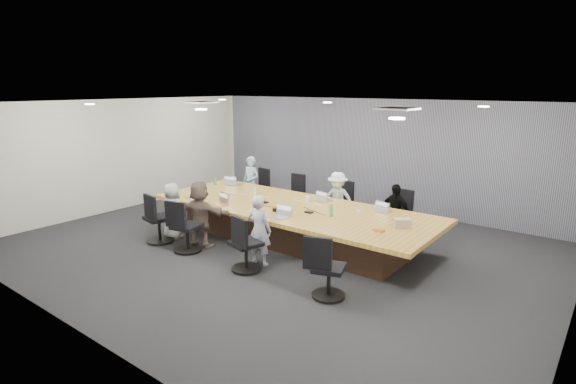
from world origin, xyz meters
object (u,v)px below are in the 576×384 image
Objects in this scene: chair_3 at (401,219)px; person_2 at (337,200)px; laptop_3 at (383,210)px; person_5 at (200,214)px; mug_brown at (195,188)px; chair_5 at (187,230)px; laptop_6 at (278,217)px; bottle_green_left at (215,181)px; chair_1 at (293,198)px; laptop_5 at (220,204)px; laptop_4 at (192,198)px; person_4 at (172,211)px; chair_7 at (329,273)px; person_0 at (251,183)px; person_6 at (259,230)px; person_3 at (395,212)px; chair_6 at (246,248)px; laptop_0 at (236,184)px; chair_2 at (345,208)px; bottle_green_right at (331,210)px; canvas_bag at (402,223)px; snack_packet at (379,230)px; bottle_clear at (255,192)px; laptop_2 at (324,200)px; conference_table at (291,222)px; chair_0 at (260,192)px; stapler at (277,210)px.

person_2 is at bearing 21.09° from chair_3.
chair_3 is 0.98m from laptop_3.
person_5 is 12.08× the size of mug_brown.
chair_5 reaches higher than laptop_6.
chair_3 is 3.29× the size of bottle_green_left.
laptop_5 is (0.01, -2.50, 0.38)m from chair_1.
laptop_3 is 0.96× the size of laptop_4.
laptop_4 is 0.24× the size of person_5.
person_5 reaches higher than person_4.
chair_1 is 0.92× the size of chair_7.
person_0 is 3.76m from person_6.
person_3 is (0.00, -0.35, 0.23)m from chair_3.
chair_1 is at bearing -72.57° from person_6.
chair_6 reaches higher than chair_3.
person_2 reaches higher than laptop_0.
person_5 is at bearing -75.49° from laptop_5.
laptop_5 is at bearing 77.26° from chair_2.
canvas_bag is at bearing 7.75° from bottle_green_right.
snack_packet is (0.16, 1.29, 0.36)m from chair_7.
person_6 reaches higher than chair_3.
laptop_6 is 3.02m from mug_brown.
bottle_clear is at bearing 73.03° from chair_5.
chair_3 is at bearing -161.76° from chair_2.
laptop_5 is (-2.87, -2.50, 0.38)m from chair_3.
person_3 is at bearing 169.17° from chair_1.
laptop_6 is (1.53, 0.90, 0.33)m from chair_5.
laptop_2 is 2.85m from laptop_4.
chair_1 is 2.91m from person_3.
bottle_clear reaches higher than chair_6.
chair_5 is at bearing -55.98° from bottle_green_left.
bottle_clear is at bearing -11.70° from bottle_green_left.
bottle_green_right reaches higher than conference_table.
laptop_0 is 1.08× the size of laptop_4.
chair_0 is 5.48m from chair_7.
person_4 is 10.62× the size of mug_brown.
snack_packet is (0.50, -1.76, 0.17)m from person_3.
mug_brown reaches higher than laptop_0.
chair_0 is at bearing 143.65° from conference_table.
chair_6 is at bearing 80.66° from person_6.
person_4 reaches higher than laptop_0.
snack_packet is (1.10, -0.27, -0.10)m from bottle_green_right.
laptop_4 is at bearing -165.49° from laptop_5.
laptop_5 is at bearing 47.81° from chair_3.
canvas_bag is (0.72, -1.66, 0.45)m from chair_3.
mug_brown is (-2.93, -1.03, 0.05)m from laptop_2.
bottle_green_left reaches higher than chair_0.
laptop_0 is 0.29× the size of person_4.
conference_table is 2.72m from bottle_green_left.
chair_6 is at bearing 121.93° from laptop_0.
person_0 is 3.01m from stapler.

